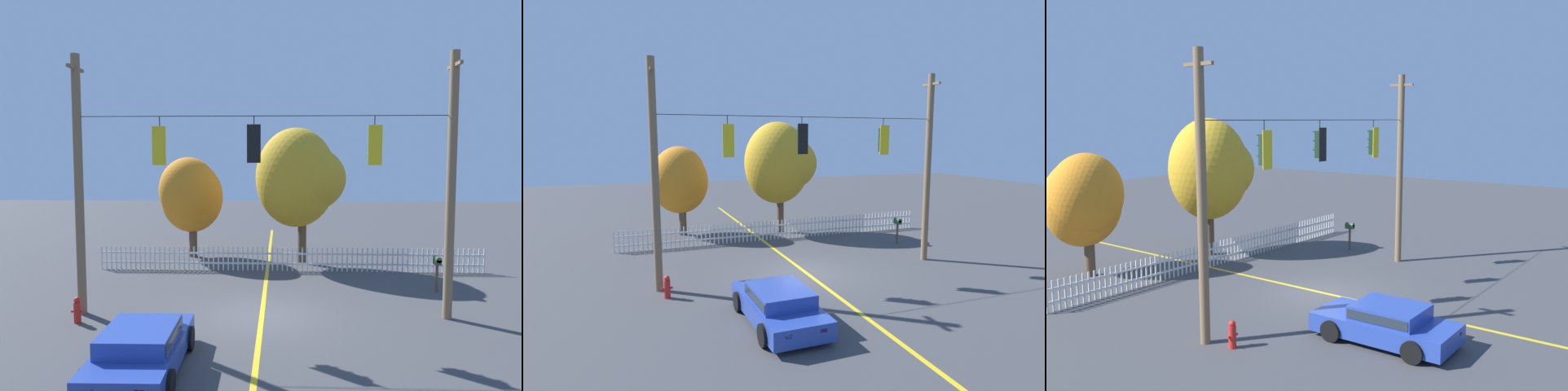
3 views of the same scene
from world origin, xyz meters
TOP-DOWN VIEW (x-y plane):
  - ground at (0.00, 0.00)m, footprint 80.00×80.00m
  - lane_centerline_stripe at (0.00, 0.00)m, footprint 0.16×36.00m
  - signal_support_span at (0.00, 0.00)m, footprint 12.10×1.10m
  - traffic_signal_northbound_secondary at (-3.24, -0.01)m, footprint 0.43×0.38m
  - traffic_signal_eastbound_side at (-0.25, -0.01)m, footprint 0.43×0.38m
  - traffic_signal_southbound_primary at (3.51, -0.01)m, footprint 0.43×0.38m
  - white_picket_fence at (1.02, 6.10)m, footprint 17.26×0.06m
  - autumn_maple_near_fence at (-4.02, 9.01)m, footprint 3.21×3.18m
  - autumn_maple_mid at (1.48, 7.39)m, footprint 4.24×3.53m
  - parked_car at (-2.70, -4.16)m, footprint 2.08×4.19m
  - fire_hydrant at (-5.69, -0.88)m, footprint 0.38×0.22m
  - roadside_mailbox at (6.55, 3.03)m, footprint 0.25×0.44m

SIDE VIEW (x-z plane):
  - ground at x=0.00m, z-range 0.00..0.00m
  - lane_centerline_stripe at x=0.00m, z-range 0.00..0.01m
  - fire_hydrant at x=-5.69m, z-range -0.01..0.81m
  - white_picket_fence at x=1.02m, z-range 0.00..1.08m
  - parked_car at x=-2.70m, z-range 0.03..1.18m
  - roadside_mailbox at x=6.55m, z-range 0.43..1.79m
  - autumn_maple_near_fence at x=-4.02m, z-range 0.68..5.80m
  - autumn_maple_mid at x=1.48m, z-range 0.88..7.38m
  - signal_support_span at x=0.00m, z-range 0.07..8.45m
  - traffic_signal_northbound_secondary at x=-3.24m, z-range 4.72..6.26m
  - traffic_signal_southbound_primary at x=3.51m, z-range 4.74..6.27m
  - traffic_signal_eastbound_side at x=-0.25m, z-range 4.82..6.29m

